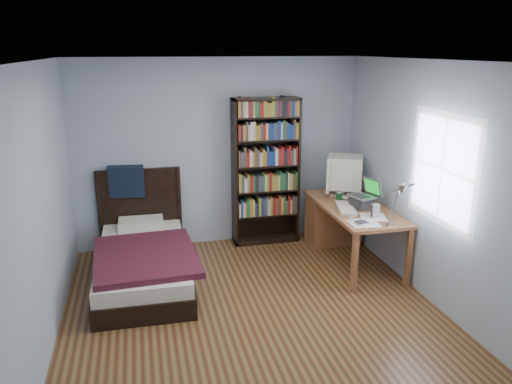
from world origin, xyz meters
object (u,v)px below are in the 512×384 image
crt_monitor (344,173)px  bed (143,258)px  soda_can (339,198)px  keyboard (346,208)px  laptop (363,200)px  bookshelf (266,172)px  speaker (375,211)px  desk (338,218)px  desk_lamp (400,193)px

crt_monitor → bed: 2.77m
bed → soda_can: bearing=1.6°
soda_can → keyboard: bearing=-94.8°
laptop → bookshelf: bookshelf is taller
speaker → soda_can: speaker is taller
soda_can → speaker: bearing=-74.0°
crt_monitor → keyboard: bearing=-109.3°
crt_monitor → keyboard: (-0.21, -0.59, -0.28)m
desk → soda_can: soda_can is taller
soda_can → bed: bearing=-178.4°
crt_monitor → speaker: 0.97m
soda_can → bookshelf: size_ratio=0.06×
crt_monitor → desk_lamp: size_ratio=1.05×
desk → bookshelf: size_ratio=0.85×
laptop → bed: 2.71m
laptop → keyboard: laptop is taller
desk → desk_lamp: bearing=-90.8°
laptop → soda_can: size_ratio=2.88×
desk → soda_can: 0.49m
desk_lamp → keyboard: size_ratio=1.19×
bed → keyboard: bearing=-4.9°
speaker → bed: 2.75m
desk_lamp → bed: desk_lamp is taller
speaker → bed: bearing=179.0°
desk → crt_monitor: 0.61m
desk → keyboard: keyboard is taller
bookshelf → bed: bookshelf is taller
desk → desk_lamp: size_ratio=2.81×
desk_lamp → bookshelf: size_ratio=0.30×
speaker → soda_can: bearing=117.2°
crt_monitor → keyboard: 0.68m
crt_monitor → desk_lamp: 1.61m
bookshelf → crt_monitor: bearing=-24.2°
laptop → speaker: size_ratio=2.28×
desk_lamp → keyboard: 1.12m
speaker → keyboard: bearing=130.8°
desk → laptop: 0.69m
keyboard → speaker: size_ratio=3.17×
speaker → bookshelf: size_ratio=0.08×
speaker → soda_can: 0.66m
desk → soda_can: size_ratio=13.29×
desk_lamp → soda_can: size_ratio=4.73×
desk → soda_can: (-0.12, -0.28, 0.37)m
desk → bed: (-2.57, -0.35, -0.16)m
desk_lamp → crt_monitor: bearing=87.2°
laptop → soda_can: 0.33m
soda_can → bed: 2.51m
desk → desk_lamp: (-0.02, -1.57, 0.79)m
laptop → speaker: 0.37m
desk_lamp → bed: size_ratio=0.28×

